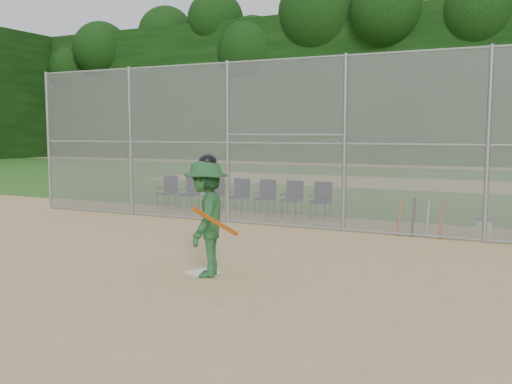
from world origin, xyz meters
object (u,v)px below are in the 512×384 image
at_px(water_cooler, 484,227).
at_px(chair_0, 167,192).
at_px(home_plate, 202,272).
at_px(batter_at_plate, 206,218).

bearing_deg(water_cooler, chair_0, 173.90).
relative_size(home_plate, water_cooler, 0.96).
xyz_separation_m(batter_at_plate, chair_0, (-5.23, 6.43, -0.45)).
height_order(home_plate, chair_0, chair_0).
distance_m(batter_at_plate, water_cooler, 6.64).
distance_m(home_plate, water_cooler, 6.59).
bearing_deg(home_plate, water_cooler, 54.27).
relative_size(batter_at_plate, water_cooler, 4.53).
relative_size(home_plate, chair_0, 0.42).
distance_m(home_plate, chair_0, 8.10).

